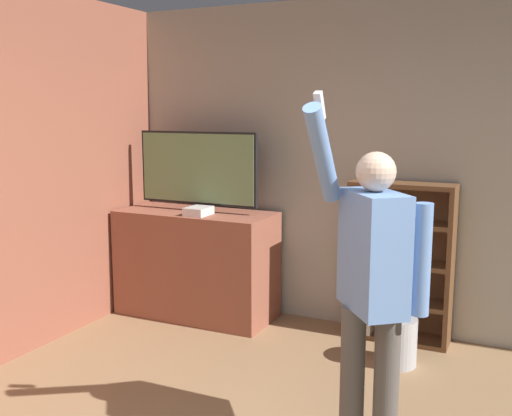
# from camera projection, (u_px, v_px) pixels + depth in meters

# --- Properties ---
(wall_back) EXTENTS (6.95, 0.06, 2.70)m
(wall_back) POSITION_uv_depth(u_px,v_px,m) (411.00, 169.00, 4.73)
(wall_back) COLOR #B2AD9E
(wall_back) RESTS_ON ground_plane
(wall_side_brick) EXTENTS (0.06, 4.64, 2.70)m
(wall_side_brick) POSITION_uv_depth(u_px,v_px,m) (26.00, 173.00, 4.42)
(wall_side_brick) COLOR #93513D
(wall_side_brick) RESTS_ON ground_plane
(tv_ledge) EXTENTS (1.37, 0.60, 0.93)m
(tv_ledge) POSITION_uv_depth(u_px,v_px,m) (196.00, 264.00, 5.28)
(tv_ledge) COLOR #93513D
(tv_ledge) RESTS_ON ground_plane
(television) EXTENTS (1.13, 0.22, 0.69)m
(television) POSITION_uv_depth(u_px,v_px,m) (198.00, 170.00, 5.18)
(television) COLOR black
(television) RESTS_ON tv_ledge
(game_console) EXTENTS (0.18, 0.23, 0.07)m
(game_console) POSITION_uv_depth(u_px,v_px,m) (198.00, 211.00, 5.02)
(game_console) COLOR white
(game_console) RESTS_ON tv_ledge
(bookshelf) EXTENTS (0.80, 0.28, 1.26)m
(bookshelf) POSITION_uv_depth(u_px,v_px,m) (391.00, 264.00, 4.74)
(bookshelf) COLOR brown
(bookshelf) RESTS_ON ground_plane
(person) EXTENTS (0.57, 0.54, 1.90)m
(person) POSITION_uv_depth(u_px,v_px,m) (372.00, 278.00, 3.02)
(person) COLOR #56514C
(person) RESTS_ON ground_plane
(waste_bin) EXTENTS (0.30, 0.30, 0.35)m
(waste_bin) POSITION_uv_depth(u_px,v_px,m) (396.00, 341.00, 4.29)
(waste_bin) COLOR #B7B7BC
(waste_bin) RESTS_ON ground_plane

